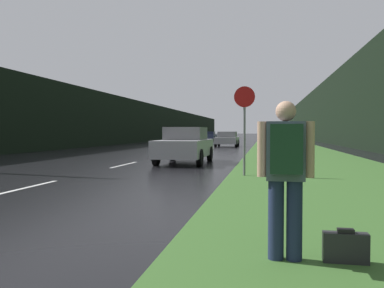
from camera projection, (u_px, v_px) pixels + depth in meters
grass_verge at (284, 145)px, 40.90m from camera, size 6.00×240.00×0.02m
lane_stripe_b at (23, 188)px, 9.61m from camera, size 0.12×3.00×0.01m
lane_stripe_c at (124, 165)px, 16.50m from camera, size 0.12×3.00×0.01m
lane_stripe_d at (166, 155)px, 23.38m from camera, size 0.12×3.00×0.01m
lane_stripe_e at (189, 150)px, 30.27m from camera, size 0.12×3.00×0.01m
lane_stripe_f at (203, 146)px, 37.15m from camera, size 0.12×3.00×0.01m
treeline_far_side at (142, 123)px, 53.87m from camera, size 2.00×140.00×5.12m
treeline_near_side at (331, 112)px, 49.55m from camera, size 2.00×140.00×7.47m
stop_sign at (244, 122)px, 12.25m from camera, size 0.63×0.07×2.71m
hitchhiker_with_backpack at (286, 170)px, 4.14m from camera, size 0.58×0.41×1.66m
suitcase at (345, 248)px, 4.11m from camera, size 0.44×0.15×0.36m
car_passing_near at (185, 145)px, 17.36m from camera, size 1.95×4.67×1.54m
car_passing_far at (227, 139)px, 36.48m from camera, size 1.99×4.22×1.35m
car_oncoming at (209, 136)px, 58.25m from camera, size 1.82×4.46×1.37m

